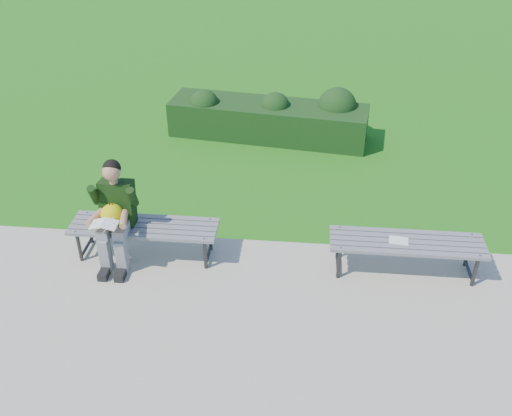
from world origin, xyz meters
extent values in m
plane|color=#237925|center=(0.00, 0.00, 0.00)|extent=(80.00, 80.00, 0.00)
cube|color=#B8AF9B|center=(0.00, -1.75, 0.01)|extent=(30.00, 3.50, 0.02)
cube|color=#113E15|center=(-0.10, 3.15, 0.30)|extent=(3.49, 1.30, 0.60)
sphere|color=#113E15|center=(-1.20, 3.14, 0.57)|extent=(0.56, 0.56, 0.50)
sphere|color=#113E15|center=(0.02, 3.13, 0.57)|extent=(0.56, 0.56, 0.50)
sphere|color=#113E15|center=(1.08, 3.22, 0.57)|extent=(0.76, 0.76, 0.67)
cube|color=gray|center=(-1.34, -0.64, 0.45)|extent=(1.80, 0.08, 0.04)
cube|color=gray|center=(-1.34, -0.54, 0.45)|extent=(1.80, 0.08, 0.04)
cube|color=gray|center=(-1.34, -0.44, 0.45)|extent=(1.80, 0.08, 0.04)
cube|color=gray|center=(-1.34, -0.33, 0.45)|extent=(1.80, 0.08, 0.04)
cube|color=gray|center=(-1.34, -0.23, 0.45)|extent=(1.80, 0.08, 0.04)
cylinder|color=#2D2D30|center=(-2.12, -0.63, 0.23)|extent=(0.04, 0.04, 0.41)
cylinder|color=#2D2D30|center=(-2.12, -0.25, 0.23)|extent=(0.04, 0.04, 0.41)
cylinder|color=#2D2D30|center=(-2.12, -0.44, 0.41)|extent=(0.04, 0.42, 0.04)
cylinder|color=#2D2D30|center=(-2.12, -0.44, 0.08)|extent=(0.04, 0.42, 0.04)
cylinder|color=gray|center=(-2.12, -0.64, 0.47)|extent=(0.02, 0.02, 0.01)
cylinder|color=gray|center=(-2.12, -0.23, 0.47)|extent=(0.02, 0.02, 0.01)
cylinder|color=#2D2D30|center=(-0.56, -0.63, 0.23)|extent=(0.04, 0.04, 0.41)
cylinder|color=#2D2D30|center=(-0.56, -0.25, 0.23)|extent=(0.04, 0.04, 0.41)
cylinder|color=#2D2D30|center=(-0.56, -0.44, 0.41)|extent=(0.04, 0.42, 0.04)
cylinder|color=#2D2D30|center=(-0.56, -0.44, 0.08)|extent=(0.04, 0.42, 0.04)
cylinder|color=gray|center=(-0.56, -0.64, 0.47)|extent=(0.02, 0.02, 0.01)
cylinder|color=gray|center=(-0.56, -0.23, 0.47)|extent=(0.02, 0.02, 0.01)
cube|color=gray|center=(1.82, -0.67, 0.45)|extent=(1.80, 0.08, 0.04)
cube|color=gray|center=(1.82, -0.57, 0.45)|extent=(1.80, 0.08, 0.04)
cube|color=gray|center=(1.82, -0.46, 0.45)|extent=(1.80, 0.08, 0.04)
cube|color=gray|center=(1.82, -0.36, 0.45)|extent=(1.80, 0.08, 0.04)
cube|color=gray|center=(1.82, -0.26, 0.45)|extent=(1.80, 0.08, 0.04)
cylinder|color=#2D2D30|center=(1.04, -0.65, 0.23)|extent=(0.04, 0.04, 0.41)
cylinder|color=#2D2D30|center=(1.04, -0.27, 0.23)|extent=(0.04, 0.04, 0.41)
cylinder|color=#2D2D30|center=(1.04, -0.46, 0.41)|extent=(0.04, 0.42, 0.04)
cylinder|color=#2D2D30|center=(1.04, -0.46, 0.08)|extent=(0.04, 0.42, 0.04)
cylinder|color=gray|center=(1.04, -0.67, 0.47)|extent=(0.02, 0.02, 0.01)
cylinder|color=gray|center=(1.04, -0.26, 0.47)|extent=(0.02, 0.02, 0.01)
cylinder|color=#2D2D30|center=(2.60, -0.65, 0.23)|extent=(0.04, 0.04, 0.41)
cylinder|color=#2D2D30|center=(2.60, -0.27, 0.23)|extent=(0.04, 0.04, 0.41)
cylinder|color=#2D2D30|center=(2.60, -0.46, 0.41)|extent=(0.04, 0.42, 0.04)
cylinder|color=#2D2D30|center=(2.60, -0.46, 0.08)|extent=(0.04, 0.42, 0.04)
cylinder|color=gray|center=(2.60, -0.67, 0.47)|extent=(0.02, 0.02, 0.01)
cylinder|color=gray|center=(2.60, -0.26, 0.47)|extent=(0.02, 0.02, 0.01)
cube|color=gray|center=(-1.74, -0.60, 0.54)|extent=(0.14, 0.42, 0.13)
cube|color=gray|center=(-1.54, -0.60, 0.54)|extent=(0.14, 0.42, 0.13)
cube|color=gray|center=(-1.74, -0.78, 0.24)|extent=(0.12, 0.13, 0.45)
cube|color=gray|center=(-1.54, -0.78, 0.24)|extent=(0.12, 0.13, 0.45)
cube|color=black|center=(-1.74, -0.88, 0.07)|extent=(0.11, 0.26, 0.09)
cube|color=black|center=(-1.54, -0.88, 0.07)|extent=(0.11, 0.26, 0.09)
cube|color=black|center=(-1.64, -0.40, 0.75)|extent=(0.40, 0.30, 0.59)
cylinder|color=tan|center=(-1.64, -0.42, 1.07)|extent=(0.10, 0.10, 0.08)
sphere|color=tan|center=(-1.64, -0.44, 1.20)|extent=(0.21, 0.21, 0.21)
sphere|color=black|center=(-1.64, -0.41, 1.23)|extent=(0.21, 0.21, 0.21)
cylinder|color=black|center=(-1.87, -0.50, 0.91)|extent=(0.10, 0.21, 0.30)
cylinder|color=black|center=(-1.41, -0.50, 0.91)|extent=(0.10, 0.21, 0.30)
cylinder|color=tan|center=(-1.81, -0.72, 0.74)|extent=(0.14, 0.31, 0.08)
cylinder|color=tan|center=(-1.47, -0.72, 0.74)|extent=(0.14, 0.31, 0.08)
sphere|color=tan|center=(-1.74, -0.88, 0.74)|extent=(0.09, 0.09, 0.09)
sphere|color=tan|center=(-1.54, -0.88, 0.74)|extent=(0.09, 0.09, 0.09)
sphere|color=#FDF90C|center=(-1.64, -0.62, 0.72)|extent=(0.27, 0.27, 0.27)
cone|color=#DA4C0C|center=(-1.64, -0.73, 0.71)|extent=(0.08, 0.08, 0.08)
cone|color=black|center=(-1.65, -0.61, 0.85)|extent=(0.03, 0.05, 0.08)
cone|color=black|center=(-1.62, -0.60, 0.85)|extent=(0.03, 0.04, 0.07)
sphere|color=white|center=(-1.68, -0.71, 0.75)|extent=(0.05, 0.05, 0.05)
sphere|color=white|center=(-1.59, -0.71, 0.75)|extent=(0.05, 0.05, 0.05)
cube|color=white|center=(-1.71, -0.90, 0.79)|extent=(0.15, 0.20, 0.05)
cube|color=white|center=(-1.56, -0.90, 0.79)|extent=(0.15, 0.20, 0.05)
cube|color=white|center=(1.72, -0.46, 0.47)|extent=(0.24, 0.18, 0.01)
camera|label=1|loc=(0.56, -5.98, 4.41)|focal=40.00mm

